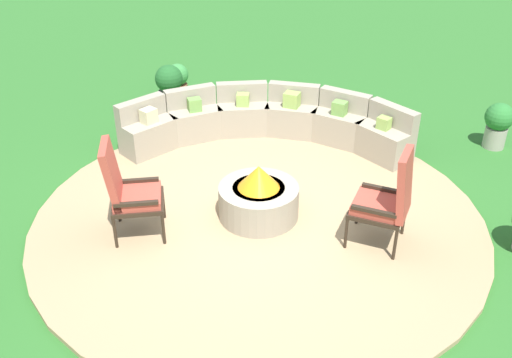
% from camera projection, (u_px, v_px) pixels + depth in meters
% --- Properties ---
extents(ground_plane, '(24.00, 24.00, 0.00)m').
position_uv_depth(ground_plane, '(259.00, 220.00, 6.94)').
color(ground_plane, '#2D6B28').
extents(patio_circle, '(5.34, 5.34, 0.06)m').
position_uv_depth(patio_circle, '(259.00, 218.00, 6.92)').
color(patio_circle, tan).
rests_on(patio_circle, ground_plane).
extents(fire_pit, '(0.94, 0.94, 0.68)m').
position_uv_depth(fire_pit, '(259.00, 197.00, 6.77)').
color(fire_pit, '#9E937F').
rests_on(fire_pit, patio_circle).
extents(curved_stone_bench, '(4.06, 1.79, 0.74)m').
position_uv_depth(curved_stone_bench, '(266.00, 122.00, 8.43)').
color(curved_stone_bench, '#9E937F').
rests_on(curved_stone_bench, patio_circle).
extents(lounge_chair_front_left, '(0.61, 0.55, 1.14)m').
position_uv_depth(lounge_chair_front_left, '(128.00, 190.00, 6.32)').
color(lounge_chair_front_left, '#2D2319').
rests_on(lounge_chair_front_left, patio_circle).
extents(lounge_chair_front_right, '(0.77, 0.77, 1.16)m').
position_uv_depth(lounge_chair_front_right, '(388.00, 199.00, 6.16)').
color(lounge_chair_front_right, '#2D2319').
rests_on(lounge_chair_front_right, patio_circle).
extents(potted_plant_0, '(0.41, 0.41, 0.69)m').
position_uv_depth(potted_plant_0, '(498.00, 123.00, 8.36)').
color(potted_plant_0, '#A89E8E').
rests_on(potted_plant_0, ground_plane).
extents(potted_plant_2, '(0.38, 0.38, 0.61)m').
position_uv_depth(potted_plant_2, '(178.00, 80.00, 10.00)').
color(potted_plant_2, brown).
rests_on(potted_plant_2, ground_plane).
extents(potted_plant_4, '(0.45, 0.45, 0.76)m').
position_uv_depth(potted_plant_4, '(169.00, 86.00, 9.54)').
color(potted_plant_4, '#605B56').
rests_on(potted_plant_4, ground_plane).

